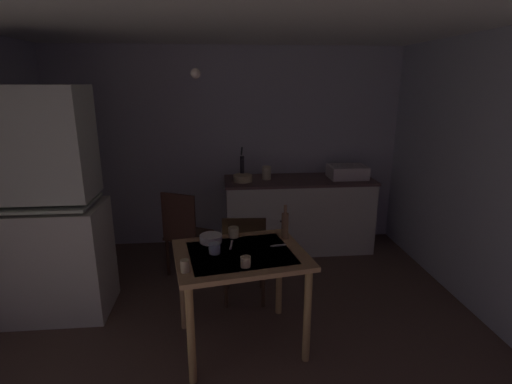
{
  "coord_description": "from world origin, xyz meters",
  "views": [
    {
      "loc": [
        -0.12,
        -2.79,
        2.0
      ],
      "look_at": [
        0.17,
        0.26,
        1.13
      ],
      "focal_mm": 27.24,
      "sensor_mm": 36.0,
      "label": 1
    }
  ],
  "objects": [
    {
      "name": "ceiling_slab",
      "position": [
        0.0,
        0.0,
        2.47
      ],
      "size": [
        4.32,
        4.01,
        0.1
      ],
      "primitive_type": "cube",
      "color": "silver"
    },
    {
      "name": "sink_basin",
      "position": [
        1.4,
        1.64,
        0.96
      ],
      "size": [
        0.44,
        0.34,
        0.15
      ],
      "color": "white",
      "rests_on": "counter_cabinet"
    },
    {
      "name": "ground_plane",
      "position": [
        0.0,
        0.0,
        0.0
      ],
      "size": [
        5.22,
        5.22,
        0.0
      ],
      "primitive_type": "plane",
      "color": "brown"
    },
    {
      "name": "counter_cabinet",
      "position": [
        0.82,
        1.64,
        0.44
      ],
      "size": [
        1.78,
        0.64,
        0.88
      ],
      "color": "silver",
      "rests_on": "ground"
    },
    {
      "name": "teacup_mint",
      "position": [
        -0.02,
        0.16,
        0.82
      ],
      "size": [
        0.08,
        0.08,
        0.08
      ],
      "primitive_type": "cylinder",
      "color": "beige",
      "rests_on": "dining_table"
    },
    {
      "name": "hand_pump",
      "position": [
        0.14,
        1.68,
        1.05
      ],
      "size": [
        0.05,
        0.27,
        0.39
      ],
      "color": "#232328",
      "rests_on": "counter_cabinet"
    },
    {
      "name": "serving_bowl_wide",
      "position": [
        -0.21,
        0.08,
        0.81
      ],
      "size": [
        0.18,
        0.18,
        0.06
      ],
      "primitive_type": "cylinder",
      "color": "white",
      "rests_on": "dining_table"
    },
    {
      "name": "teacup_cream",
      "position": [
        -0.18,
        -0.13,
        0.82
      ],
      "size": [
        0.09,
        0.09,
        0.07
      ],
      "primitive_type": "cylinder",
      "color": "#9EB2C6",
      "rests_on": "dining_table"
    },
    {
      "name": "chair_by_counter",
      "position": [
        -0.5,
        1.07,
        0.48
      ],
      "size": [
        0.53,
        0.53,
        0.93
      ],
      "color": "#3A2418",
      "rests_on": "ground"
    },
    {
      "name": "mixing_bowl_counter",
      "position": [
        0.14,
        1.59,
        0.92
      ],
      "size": [
        0.22,
        0.22,
        0.08
      ],
      "primitive_type": "cylinder",
      "color": "beige",
      "rests_on": "counter_cabinet"
    },
    {
      "name": "pendant_bulb",
      "position": [
        -0.29,
        0.38,
        2.06
      ],
      "size": [
        0.08,
        0.08,
        0.08
      ],
      "primitive_type": "sphere",
      "color": "#F9EFCC"
    },
    {
      "name": "glass_bottle",
      "position": [
        0.39,
        0.1,
        0.89
      ],
      "size": [
        0.06,
        0.06,
        0.28
      ],
      "color": "olive",
      "rests_on": "dining_table"
    },
    {
      "name": "wall_back",
      "position": [
        0.0,
        2.01,
        1.21
      ],
      "size": [
        4.32,
        0.1,
        2.42
      ],
      "primitive_type": "cube",
      "color": "silver",
      "rests_on": "ground"
    },
    {
      "name": "table_knife",
      "position": [
        -0.05,
        -0.0,
        0.78
      ],
      "size": [
        0.03,
        0.18,
        0.0
      ],
      "primitive_type": "cube",
      "rotation": [
        0.0,
        0.0,
        4.61
      ],
      "color": "silver",
      "rests_on": "dining_table"
    },
    {
      "name": "chair_far_side",
      "position": [
        0.08,
        0.47,
        0.47
      ],
      "size": [
        0.43,
        0.43,
        0.87
      ],
      "color": "#3B271A",
      "rests_on": "ground"
    },
    {
      "name": "hutch_cabinet",
      "position": [
        -1.61,
        0.46,
        0.93
      ],
      "size": [
        0.95,
        0.58,
        1.98
      ],
      "color": "silver",
      "rests_on": "ground"
    },
    {
      "name": "mug_dark",
      "position": [
        -0.37,
        -0.41,
        0.82
      ],
      "size": [
        0.06,
        0.06,
        0.09
      ],
      "primitive_type": "cylinder",
      "color": "beige",
      "rests_on": "dining_table"
    },
    {
      "name": "teaspoon_near_bowl",
      "position": [
        0.32,
        -0.05,
        0.78
      ],
      "size": [
        0.13,
        0.04,
        0.0
      ],
      "primitive_type": "cube",
      "rotation": [
        0.0,
        0.0,
        3.28
      ],
      "color": "beige",
      "rests_on": "dining_table"
    },
    {
      "name": "dining_table",
      "position": [
        0.01,
        -0.14,
        0.66
      ],
      "size": [
        1.07,
        0.91,
        0.78
      ],
      "color": "tan",
      "rests_on": "ground"
    },
    {
      "name": "stoneware_crock",
      "position": [
        0.43,
        1.66,
        0.96
      ],
      "size": [
        0.11,
        0.11,
        0.16
      ],
      "primitive_type": "cylinder",
      "color": "beige",
      "rests_on": "counter_cabinet"
    },
    {
      "name": "mug_tall",
      "position": [
        0.04,
        -0.38,
        0.82
      ],
      "size": [
        0.07,
        0.07,
        0.07
      ],
      "primitive_type": "cylinder",
      "color": "beige",
      "rests_on": "dining_table"
    },
    {
      "name": "wall_right",
      "position": [
        2.16,
        0.0,
        1.21
      ],
      "size": [
        0.1,
        4.01,
        2.42
      ],
      "primitive_type": "cube",
      "color": "silver",
      "rests_on": "ground"
    }
  ]
}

